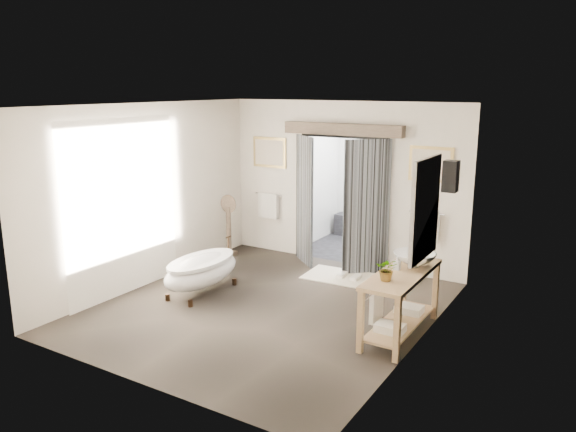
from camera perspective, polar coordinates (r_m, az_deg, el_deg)
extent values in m
plane|color=#473D34|center=(8.30, -2.18, -9.25)|extent=(5.00, 5.00, 0.00)
cube|color=silver|center=(6.01, -15.58, -3.92)|extent=(4.50, 0.02, 2.90)
cube|color=silver|center=(9.27, -13.96, 2.13)|extent=(0.02, 5.00, 2.90)
cube|color=silver|center=(6.91, 13.50, -1.57)|extent=(0.02, 5.00, 2.90)
cube|color=silver|center=(10.73, -1.70, 3.99)|extent=(1.45, 0.02, 2.90)
cube|color=silver|center=(9.45, 14.03, 2.33)|extent=(1.45, 0.02, 2.90)
cube|color=silver|center=(9.86, 5.83, 9.84)|extent=(1.60, 0.02, 0.60)
cube|color=silver|center=(7.67, -2.37, 11.19)|extent=(4.50, 5.00, 0.02)
cube|color=white|center=(8.85, -16.43, 0.80)|extent=(0.02, 2.20, 2.70)
cube|color=gray|center=(6.99, 13.77, 0.69)|extent=(0.05, 0.95, 1.25)
cube|color=silver|center=(7.00, 13.54, 0.72)|extent=(0.01, 0.80, 1.10)
cube|color=black|center=(8.31, 16.20, 3.90)|extent=(0.20, 0.20, 0.45)
sphere|color=#FFCC8C|center=(8.31, 16.20, 3.90)|extent=(0.10, 0.10, 0.10)
cube|color=black|center=(11.21, 7.73, -3.30)|extent=(2.20, 2.00, 0.01)
cube|color=silver|center=(10.78, 8.14, 9.52)|extent=(2.20, 2.00, 0.02)
cube|color=white|center=(11.84, 9.87, 3.69)|extent=(2.20, 0.02, 2.50)
cube|color=white|center=(11.40, 2.85, 3.50)|extent=(0.02, 2.00, 2.50)
cube|color=white|center=(10.55, 13.42, 2.37)|extent=(0.02, 2.00, 2.50)
cube|color=black|center=(11.89, 9.35, -1.31)|extent=(2.00, 0.35, 0.45)
cylinder|color=silver|center=(11.91, 8.08, 5.51)|extent=(0.40, 0.03, 0.40)
cylinder|color=silver|center=(11.62, 11.72, 5.18)|extent=(0.40, 0.03, 0.40)
cube|color=black|center=(10.41, 1.67, 2.03)|extent=(0.07, 0.10, 2.30)
cube|color=black|center=(9.74, 9.87, 1.05)|extent=(0.07, 0.10, 2.30)
cube|color=black|center=(9.89, 5.78, 8.10)|extent=(1.67, 0.10, 0.07)
cube|color=black|center=(10.02, 1.67, 1.58)|extent=(0.63, 0.55, 2.30)
cube|color=black|center=(9.50, 7.97, 0.81)|extent=(0.63, 0.55, 2.30)
cube|color=brown|center=(9.79, 5.54, 8.76)|extent=(2.20, 0.20, 0.20)
cube|color=tan|center=(10.66, -1.89, 6.48)|extent=(0.72, 0.03, 0.57)
cube|color=beige|center=(10.65, -1.93, 6.47)|extent=(0.62, 0.01, 0.47)
cube|color=tan|center=(9.35, 14.30, 5.13)|extent=(0.72, 0.03, 0.57)
cube|color=beige|center=(9.34, 14.28, 5.12)|extent=(0.62, 0.01, 0.47)
cylinder|color=silver|center=(10.75, -1.97, 2.22)|extent=(0.60, 0.02, 0.02)
cube|color=white|center=(10.78, -2.02, 1.06)|extent=(0.42, 0.08, 0.48)
cylinder|color=silver|center=(9.45, 13.96, 0.30)|extent=(0.60, 0.02, 0.02)
cube|color=white|center=(9.48, 13.85, -1.02)|extent=(0.42, 0.08, 0.48)
cylinder|color=black|center=(8.70, -12.14, -8.08)|extent=(0.07, 0.07, 0.11)
cylinder|color=black|center=(8.42, -9.89, -8.72)|extent=(0.07, 0.07, 0.11)
cylinder|color=black|center=(9.46, -7.66, -6.15)|extent=(0.07, 0.07, 0.11)
cylinder|color=black|center=(9.19, -5.47, -6.66)|extent=(0.07, 0.07, 0.11)
ellipsoid|color=white|center=(8.83, -8.77, -5.56)|extent=(0.68, 1.52, 0.48)
cylinder|color=black|center=(9.27, -6.07, -2.67)|extent=(0.03, 0.03, 0.20)
cube|color=#A97D56|center=(6.87, 7.39, -10.43)|extent=(0.07, 0.07, 0.85)
cube|color=#A97D56|center=(6.72, 11.04, -11.14)|extent=(0.07, 0.07, 0.85)
cube|color=#A97D56|center=(8.16, 11.66, -6.72)|extent=(0.07, 0.07, 0.85)
cube|color=#A97D56|center=(8.03, 14.77, -7.22)|extent=(0.07, 0.07, 0.85)
cube|color=#A97D56|center=(7.30, 11.52, -5.80)|extent=(0.55, 1.60, 0.05)
cube|color=#A97D56|center=(7.54, 11.29, -10.59)|extent=(0.45, 1.50, 0.03)
cylinder|color=silver|center=(7.46, 9.48, -7.12)|extent=(0.02, 1.40, 0.02)
cube|color=white|center=(7.40, 8.98, -8.93)|extent=(0.06, 0.34, 0.42)
cube|color=white|center=(7.21, 10.33, -11.12)|extent=(0.35, 0.25, 0.10)
cube|color=white|center=(7.82, 12.21, -9.23)|extent=(0.35, 0.25, 0.10)
cube|color=brown|center=(10.73, -5.98, -3.81)|extent=(0.23, 0.23, 0.08)
cylinder|color=brown|center=(10.60, -6.04, -1.37)|extent=(0.09, 0.09, 0.87)
cylinder|color=silver|center=(10.50, -6.04, 1.25)|extent=(0.31, 0.02, 0.31)
cylinder|color=brown|center=(10.49, -6.09, 1.23)|extent=(0.35, 0.02, 0.35)
cube|color=beige|center=(9.57, 5.40, -6.14)|extent=(1.25, 0.87, 0.01)
cube|color=white|center=(9.56, 5.49, -5.95)|extent=(0.12, 0.28, 0.05)
cube|color=white|center=(9.46, 6.88, -6.20)|extent=(0.12, 0.28, 0.05)
imported|color=white|center=(7.51, 12.76, -4.34)|extent=(0.62, 0.62, 0.19)
imported|color=gray|center=(6.90, 10.04, -5.35)|extent=(0.31, 0.29, 0.29)
imported|color=gray|center=(7.35, 11.03, -4.71)|extent=(0.08, 0.08, 0.18)
imported|color=gray|center=(7.88, 12.92, -3.66)|extent=(0.16, 0.16, 0.16)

